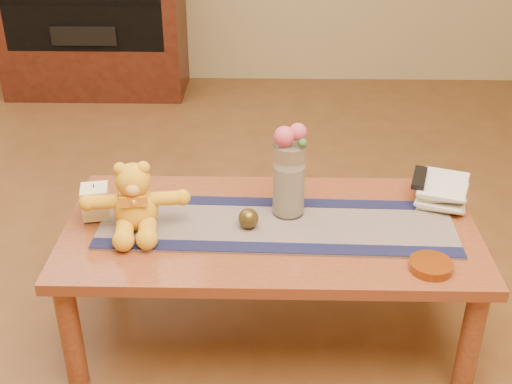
{
  "coord_description": "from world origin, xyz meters",
  "views": [
    {
      "loc": [
        -0.01,
        -1.89,
        1.64
      ],
      "look_at": [
        -0.05,
        0.0,
        0.58
      ],
      "focal_mm": 46.07,
      "sensor_mm": 36.0,
      "label": 1
    }
  ],
  "objects_px": {
    "glass_vase": "(289,180)",
    "bronze_ball": "(248,218)",
    "teddy_bear": "(135,197)",
    "tv_remote": "(419,178)",
    "book_bottom": "(417,194)",
    "amber_dish": "(431,266)",
    "pillar_candle": "(96,201)"
  },
  "relations": [
    {
      "from": "glass_vase",
      "to": "book_bottom",
      "type": "relative_size",
      "value": 1.17
    },
    {
      "from": "pillar_candle",
      "to": "bronze_ball",
      "type": "distance_m",
      "value": 0.53
    },
    {
      "from": "tv_remote",
      "to": "book_bottom",
      "type": "bearing_deg",
      "value": 90.0
    },
    {
      "from": "teddy_bear",
      "to": "tv_remote",
      "type": "bearing_deg",
      "value": 4.9
    },
    {
      "from": "teddy_bear",
      "to": "pillar_candle",
      "type": "bearing_deg",
      "value": 148.27
    },
    {
      "from": "glass_vase",
      "to": "tv_remote",
      "type": "relative_size",
      "value": 1.62
    },
    {
      "from": "bronze_ball",
      "to": "book_bottom",
      "type": "relative_size",
      "value": 0.31
    },
    {
      "from": "glass_vase",
      "to": "bronze_ball",
      "type": "xyz_separation_m",
      "value": [
        -0.14,
        -0.1,
        -0.1
      ]
    },
    {
      "from": "glass_vase",
      "to": "amber_dish",
      "type": "xyz_separation_m",
      "value": [
        0.43,
        -0.32,
        -0.12
      ]
    },
    {
      "from": "bronze_ball",
      "to": "amber_dish",
      "type": "distance_m",
      "value": 0.61
    },
    {
      "from": "bronze_ball",
      "to": "tv_remote",
      "type": "relative_size",
      "value": 0.43
    },
    {
      "from": "bronze_ball",
      "to": "book_bottom",
      "type": "height_order",
      "value": "bronze_ball"
    },
    {
      "from": "teddy_bear",
      "to": "pillar_candle",
      "type": "distance_m",
      "value": 0.18
    },
    {
      "from": "pillar_candle",
      "to": "book_bottom",
      "type": "height_order",
      "value": "pillar_candle"
    },
    {
      "from": "pillar_candle",
      "to": "bronze_ball",
      "type": "xyz_separation_m",
      "value": [
        0.53,
        -0.07,
        -0.02
      ]
    },
    {
      "from": "book_bottom",
      "to": "tv_remote",
      "type": "distance_m",
      "value": 0.08
    },
    {
      "from": "bronze_ball",
      "to": "book_bottom",
      "type": "distance_m",
      "value": 0.65
    },
    {
      "from": "teddy_bear",
      "to": "glass_vase",
      "type": "distance_m",
      "value": 0.52
    },
    {
      "from": "pillar_candle",
      "to": "glass_vase",
      "type": "bearing_deg",
      "value": 2.67
    },
    {
      "from": "glass_vase",
      "to": "bronze_ball",
      "type": "height_order",
      "value": "glass_vase"
    },
    {
      "from": "teddy_bear",
      "to": "book_bottom",
      "type": "bearing_deg",
      "value": 5.39
    },
    {
      "from": "tv_remote",
      "to": "bronze_ball",
      "type": "bearing_deg",
      "value": -143.56
    },
    {
      "from": "glass_vase",
      "to": "pillar_candle",
      "type": "bearing_deg",
      "value": -177.33
    },
    {
      "from": "bronze_ball",
      "to": "tv_remote",
      "type": "xyz_separation_m",
      "value": [
        0.61,
        0.22,
        0.04
      ]
    },
    {
      "from": "tv_remote",
      "to": "amber_dish",
      "type": "relative_size",
      "value": 1.2
    },
    {
      "from": "tv_remote",
      "to": "glass_vase",
      "type": "bearing_deg",
      "value": -148.97
    },
    {
      "from": "teddy_bear",
      "to": "amber_dish",
      "type": "xyz_separation_m",
      "value": [
        0.94,
        -0.22,
        -0.11
      ]
    },
    {
      "from": "teddy_bear",
      "to": "tv_remote",
      "type": "distance_m",
      "value": 1.01
    },
    {
      "from": "teddy_bear",
      "to": "bronze_ball",
      "type": "relative_size",
      "value": 4.9
    },
    {
      "from": "pillar_candle",
      "to": "glass_vase",
      "type": "height_order",
      "value": "glass_vase"
    },
    {
      "from": "bronze_ball",
      "to": "amber_dish",
      "type": "relative_size",
      "value": 0.51
    },
    {
      "from": "book_bottom",
      "to": "tv_remote",
      "type": "relative_size",
      "value": 1.39
    }
  ]
}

